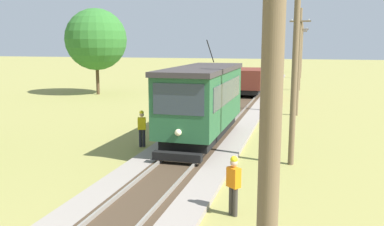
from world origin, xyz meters
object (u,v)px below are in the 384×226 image
utility_pole_horizon (302,49)px  utility_pole_far (300,55)px  red_tram (203,100)px  freight_car (250,81)px  track_worker (234,183)px  second_worker (142,127)px  tree_left_near (96,39)px  utility_pole_near_tram (295,60)px  utility_pole_foreground (269,154)px  utility_pole_distant (301,51)px  utility_pole_mid (298,61)px

utility_pole_horizon → utility_pole_far: bearing=-90.0°
red_tram → utility_pole_horizon: 53.17m
freight_car → utility_pole_horizon: size_ratio=0.66×
track_worker → second_worker: size_ratio=1.00×
second_worker → tree_left_near: (-12.00, 17.84, 4.33)m
freight_car → utility_pole_near_tram: bearing=-78.0°
utility_pole_foreground → red_tram: bearing=106.6°
utility_pole_distant → tree_left_near: size_ratio=0.93×
red_tram → utility_pole_horizon: utility_pole_horizon is taller
utility_pole_far → freight_car: bearing=-121.2°
red_tram → second_worker: red_tram is taller
utility_pole_foreground → utility_pole_near_tram: 12.22m
utility_pole_near_tram → utility_pole_far: bearing=90.0°
utility_pole_foreground → utility_pole_horizon: utility_pole_horizon is taller
utility_pole_distant → track_worker: bearing=-91.7°
utility_pole_far → utility_pole_horizon: size_ratio=0.93×
utility_pole_far → red_tram: bearing=-99.7°
utility_pole_far → second_worker: (-7.02, -26.62, -2.75)m
utility_pole_foreground → second_worker: bearing=118.0°
utility_pole_near_tram → utility_pole_horizon: size_ratio=1.06×
utility_pole_mid → track_worker: bearing=-94.7°
utility_pole_mid → utility_pole_distant: (0.00, 31.63, 0.19)m
utility_pole_foreground → tree_left_near: size_ratio=0.88×
utility_pole_far → track_worker: bearing=-92.5°
freight_car → utility_pole_foreground: (4.34, -32.69, 2.18)m
utility_pole_foreground → utility_pole_distant: bearing=90.0°
utility_pole_mid → tree_left_near: (-19.02, 6.86, 1.58)m
utility_pole_far → utility_pole_horizon: bearing=90.0°
red_tram → second_worker: bearing=-153.8°
utility_pole_near_tram → utility_pole_far: utility_pole_near_tram is taller
utility_pole_foreground → utility_pole_distant: size_ratio=0.95×
utility_pole_foreground → utility_pole_distant: 55.83m
utility_pole_far → utility_pole_distant: utility_pole_distant is taller
track_worker → utility_pole_distant: bearing=36.0°
track_worker → tree_left_near: tree_left_near is taller
utility_pole_far → track_worker: 33.39m
utility_pole_near_tram → track_worker: size_ratio=4.68×
utility_pole_mid → utility_pole_far: bearing=90.0°
utility_pole_distant → tree_left_near: tree_left_near is taller
utility_pole_foreground → track_worker: 7.30m
second_worker → utility_pole_far: bearing=-33.2°
utility_pole_near_tram → tree_left_near: (-19.02, 18.86, 1.04)m
utility_pole_distant → freight_car: bearing=-100.6°
track_worker → utility_pole_foreground: bearing=-129.9°
utility_pole_horizon → track_worker: (-1.46, -60.90, -3.05)m
utility_pole_far → second_worker: 27.67m
utility_pole_foreground → utility_pole_near_tram: (0.00, 12.21, 0.54)m
utility_pole_foreground → utility_pole_mid: 24.20m
freight_car → utility_pole_horizon: bearing=82.9°
utility_pole_far → utility_pole_distant: 15.99m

